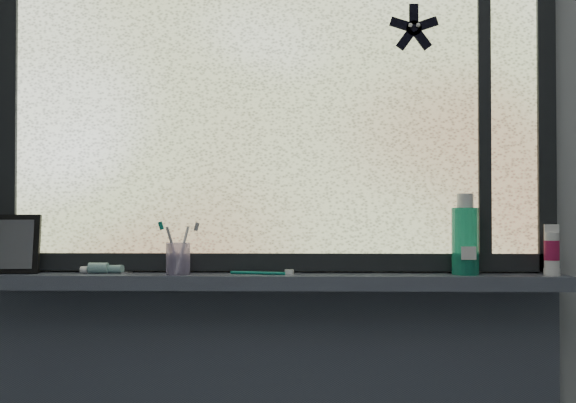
# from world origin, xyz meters

# --- Properties ---
(wall_back) EXTENTS (3.00, 0.01, 2.50)m
(wall_back) POSITION_xyz_m (0.00, 1.30, 1.25)
(wall_back) COLOR #9EA3A8
(wall_back) RESTS_ON ground
(windowsill) EXTENTS (1.62, 0.14, 0.04)m
(windowsill) POSITION_xyz_m (0.00, 1.23, 1.00)
(windowsill) COLOR #464D5D
(windowsill) RESTS_ON wall_back
(window_pane) EXTENTS (1.50, 0.01, 1.00)m
(window_pane) POSITION_xyz_m (0.00, 1.28, 1.53)
(window_pane) COLOR silver
(window_pane) RESTS_ON wall_back
(frame_bottom) EXTENTS (1.60, 0.03, 0.05)m
(frame_bottom) POSITION_xyz_m (0.00, 1.28, 1.05)
(frame_bottom) COLOR black
(frame_bottom) RESTS_ON windowsill
(frame_left) EXTENTS (0.05, 0.03, 1.10)m
(frame_left) POSITION_xyz_m (-0.78, 1.28, 1.53)
(frame_left) COLOR black
(frame_left) RESTS_ON wall_back
(frame_right) EXTENTS (0.05, 0.03, 1.10)m
(frame_right) POSITION_xyz_m (0.78, 1.28, 1.53)
(frame_right) COLOR black
(frame_right) RESTS_ON wall_back
(frame_mullion) EXTENTS (0.03, 0.03, 1.00)m
(frame_mullion) POSITION_xyz_m (0.60, 1.28, 1.53)
(frame_mullion) COLOR black
(frame_mullion) RESTS_ON wall_back
(starfish_sticker) EXTENTS (0.15, 0.02, 0.15)m
(starfish_sticker) POSITION_xyz_m (0.40, 1.27, 1.72)
(starfish_sticker) COLOR black
(starfish_sticker) RESTS_ON window_pane
(vanity_mirror) EXTENTS (0.14, 0.08, 0.17)m
(vanity_mirror) POSITION_xyz_m (-0.73, 1.23, 1.10)
(vanity_mirror) COLOR black
(vanity_mirror) RESTS_ON windowsill
(toothpaste_tube) EXTENTS (0.17, 0.05, 0.03)m
(toothpaste_tube) POSITION_xyz_m (-0.48, 1.24, 1.04)
(toothpaste_tube) COLOR silver
(toothpaste_tube) RESTS_ON windowsill
(toothbrush_cup) EXTENTS (0.07, 0.07, 0.09)m
(toothbrush_cup) POSITION_xyz_m (-0.26, 1.21, 1.06)
(toothbrush_cup) COLOR #BCADE5
(toothbrush_cup) RESTS_ON windowsill
(toothbrush_lying) EXTENTS (0.19, 0.05, 0.01)m
(toothbrush_lying) POSITION_xyz_m (-0.04, 1.22, 1.03)
(toothbrush_lying) COLOR #0D7563
(toothbrush_lying) RESTS_ON windowsill
(mouthwash_bottle) EXTENTS (0.08, 0.08, 0.19)m
(mouthwash_bottle) POSITION_xyz_m (0.53, 1.23, 1.13)
(mouthwash_bottle) COLOR #1FA280
(mouthwash_bottle) RESTS_ON windowsill
(cream_tube) EXTENTS (0.05, 0.05, 0.10)m
(cream_tube) POSITION_xyz_m (0.77, 1.21, 1.09)
(cream_tube) COLOR silver
(cream_tube) RESTS_ON windowsill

